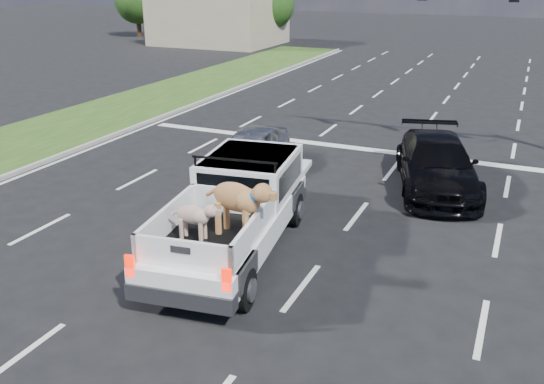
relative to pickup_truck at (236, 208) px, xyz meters
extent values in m
plane|color=black|center=(0.24, -0.99, -1.04)|extent=(160.00, 160.00, 0.00)
cube|color=silver|center=(-5.01, 5.01, -1.03)|extent=(0.12, 60.00, 0.01)
cube|color=silver|center=(-1.51, 5.01, -1.03)|extent=(0.12, 60.00, 0.01)
cube|color=silver|center=(1.99, 5.01, -1.03)|extent=(0.12, 60.00, 0.01)
cube|color=silver|center=(5.49, 5.01, -1.03)|extent=(0.12, 60.00, 0.01)
cube|color=silver|center=(-8.56, 5.01, -1.03)|extent=(0.15, 60.00, 0.01)
cube|color=silver|center=(0.24, 9.01, -1.03)|extent=(17.00, 0.45, 0.01)
cube|color=#204615|center=(-11.26, 5.01, -0.99)|extent=(5.00, 60.00, 0.10)
cube|color=gray|center=(-8.81, 5.01, -0.97)|extent=(0.15, 60.00, 0.14)
cube|color=tan|center=(-19.76, 35.01, 1.16)|extent=(10.00, 8.00, 4.40)
cylinder|color=#332114|center=(-29.76, 37.01, 0.04)|extent=(0.44, 0.44, 2.16)
sphere|color=#163A10|center=(-29.76, 37.01, 2.26)|extent=(4.20, 4.20, 4.20)
cylinder|color=#332114|center=(-23.76, 37.01, 0.04)|extent=(0.44, 0.44, 2.16)
sphere|color=#163A10|center=(-23.76, 37.01, 2.26)|extent=(4.20, 4.20, 4.20)
cylinder|color=#332114|center=(-15.76, 37.01, 0.04)|extent=(0.44, 0.44, 2.16)
sphere|color=#163A10|center=(-15.76, 37.01, 2.26)|extent=(4.20, 4.20, 4.20)
cylinder|color=black|center=(-0.63, -2.42, -0.62)|extent=(0.42, 0.87, 0.83)
cylinder|color=black|center=(1.25, -2.15, -0.62)|extent=(0.42, 0.87, 0.83)
cylinder|color=black|center=(-1.22, 1.58, -0.62)|extent=(0.42, 0.87, 0.83)
cylinder|color=black|center=(0.67, 1.86, -0.62)|extent=(0.42, 0.87, 0.83)
cube|color=white|center=(0.01, -0.23, -0.32)|extent=(2.89, 6.03, 0.57)
cube|color=white|center=(-0.19, 1.12, 0.44)|extent=(2.35, 2.78, 0.94)
cube|color=black|center=(-0.01, -0.11, 0.47)|extent=(1.68, 0.28, 0.68)
cylinder|color=black|center=(-0.03, 0.04, 1.13)|extent=(1.96, 0.34, 0.05)
cube|color=black|center=(0.19, -1.50, -0.06)|extent=(2.33, 3.04, 0.07)
cube|color=white|center=(-0.73, -1.64, 0.25)|extent=(0.49, 2.77, 0.57)
cube|color=white|center=(1.11, -1.37, 0.25)|extent=(0.49, 2.77, 0.57)
cube|color=white|center=(0.39, -2.84, 0.25)|extent=(1.94, 0.37, 0.57)
cube|color=red|center=(-0.50, -3.20, 0.00)|extent=(0.18, 0.09, 0.44)
cube|color=red|center=(1.34, -2.93, 0.00)|extent=(0.18, 0.09, 0.44)
cube|color=black|center=(0.41, -2.99, -0.51)|extent=(2.12, 0.63, 0.33)
imported|color=#A7AAAE|center=(-2.22, 5.33, -0.36)|extent=(1.87, 4.09, 1.36)
imported|color=black|center=(3.51, 5.99, -0.28)|extent=(3.46, 5.58, 1.51)
camera|label=1|loc=(5.61, -10.58, 5.00)|focal=38.00mm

